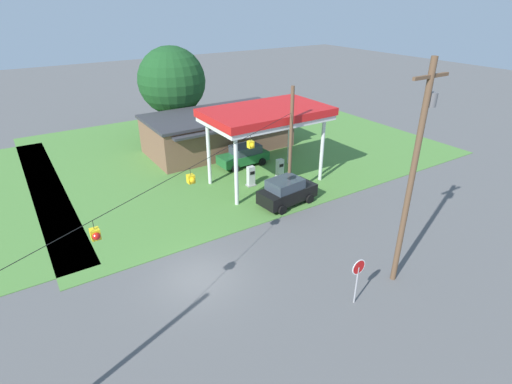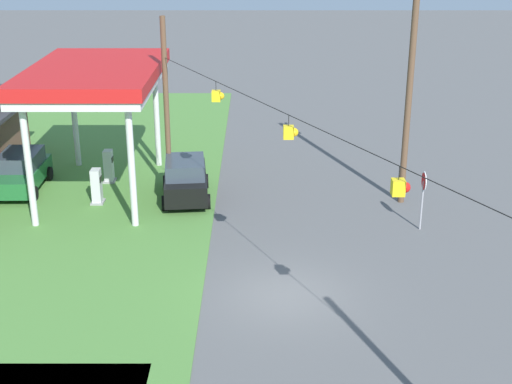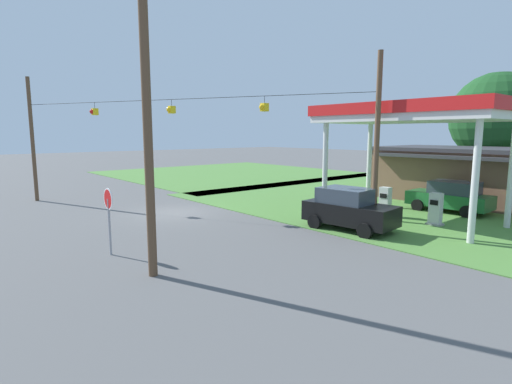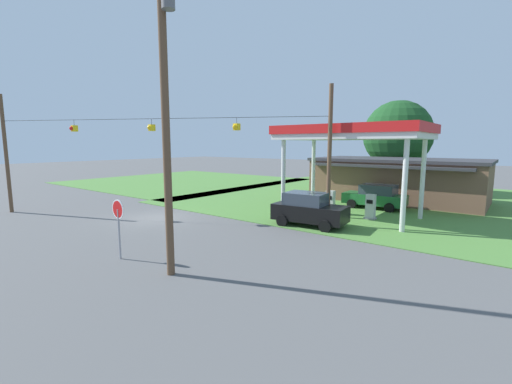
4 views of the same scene
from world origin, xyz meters
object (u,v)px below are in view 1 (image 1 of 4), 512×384
tree_behind_station (172,81)px  fuel_pump_far (280,169)px  gas_station_store (218,131)px  utility_pole_main (414,169)px  gas_station_canopy (266,116)px  fuel_pump_near (251,177)px  car_at_pumps_front (287,191)px  stop_sign_roadside (358,272)px  car_at_pumps_rear (244,155)px

tree_behind_station → fuel_pump_far: bearing=-79.5°
gas_station_store → utility_pole_main: size_ratio=1.20×
gas_station_canopy → tree_behind_station: tree_behind_station is taller
fuel_pump_near → car_at_pumps_front: car_at_pumps_front is taller
gas_station_canopy → car_at_pumps_front: bearing=-102.4°
gas_station_store → fuel_pump_near: (-1.86, -8.72, -1.02)m
gas_station_store → fuel_pump_far: gas_station_store is taller
gas_station_canopy → stop_sign_roadside: bearing=-106.8°
gas_station_canopy → utility_pole_main: (-1.10, -13.61, 0.83)m
fuel_pump_far → car_at_pumps_front: car_at_pumps_front is taller
car_at_pumps_rear → utility_pole_main: size_ratio=0.39×
gas_station_store → tree_behind_station: tree_behind_station is taller
fuel_pump_far → car_at_pumps_rear: (-1.02, 3.90, 0.16)m
car_at_pumps_rear → stop_sign_roadside: stop_sign_roadside is taller
gas_station_canopy → utility_pole_main: bearing=-94.6°
fuel_pump_near → utility_pole_main: (0.27, -13.61, 5.44)m
tree_behind_station → fuel_pump_near: bearing=-90.1°
fuel_pump_near → car_at_pumps_rear: car_at_pumps_rear is taller
gas_station_canopy → fuel_pump_far: 4.81m
car_at_pumps_front → stop_sign_roadside: size_ratio=1.75×
fuel_pump_far → tree_behind_station: 15.80m
fuel_pump_far → car_at_pumps_front: bearing=-119.8°
tree_behind_station → utility_pole_main: bearing=-89.5°
gas_station_canopy → fuel_pump_far: size_ratio=5.63×
gas_station_canopy → tree_behind_station: size_ratio=1.01×
fuel_pump_near → stop_sign_roadside: (-2.80, -13.81, 1.05)m
stop_sign_roadside → tree_behind_station: tree_behind_station is taller
fuel_pump_near → car_at_pumps_front: bearing=-82.4°
stop_sign_roadside → utility_pole_main: size_ratio=0.22×
car_at_pumps_front → fuel_pump_near: bearing=91.9°
car_at_pumps_front → stop_sign_roadside: stop_sign_roadside is taller
gas_station_canopy → gas_station_store: bearing=86.8°
gas_station_store → stop_sign_roadside: size_ratio=5.36×
gas_station_canopy → utility_pole_main: utility_pole_main is taller
car_at_pumps_rear → tree_behind_station: size_ratio=0.49×
gas_station_store → stop_sign_roadside: 23.01m
utility_pole_main → tree_behind_station: utility_pole_main is taller
car_at_pumps_front → tree_behind_station: tree_behind_station is taller
fuel_pump_near → utility_pole_main: bearing=-88.8°
stop_sign_roadside → utility_pole_main: 5.37m
car_at_pumps_front → car_at_pumps_rear: bearing=75.5°
utility_pole_main → fuel_pump_near: bearing=91.2°
car_at_pumps_front → tree_behind_station: size_ratio=0.48×
car_at_pumps_front → fuel_pump_far: bearing=54.6°
fuel_pump_far → gas_station_canopy: bearing=179.9°
fuel_pump_near → tree_behind_station: bearing=89.9°
fuel_pump_far → stop_sign_roadside: (-5.56, -13.81, 1.05)m
fuel_pump_far → stop_sign_roadside: size_ratio=0.65×
fuel_pump_far → utility_pole_main: size_ratio=0.14×
fuel_pump_near → car_at_pumps_rear: (1.73, 3.90, 0.16)m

